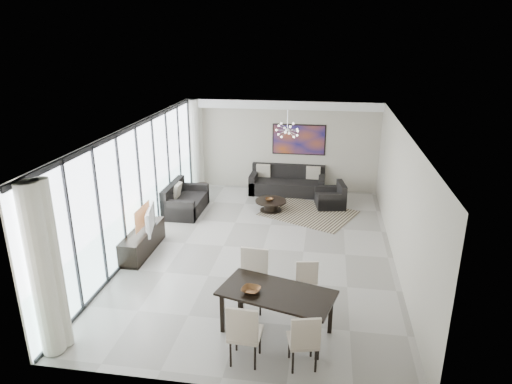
% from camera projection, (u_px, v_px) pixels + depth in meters
% --- Properties ---
extents(room_shell, '(6.00, 9.00, 2.90)m').
position_uv_depth(room_shell, '(284.00, 192.00, 10.26)').
color(room_shell, '#A8A39B').
rests_on(room_shell, ground).
extents(window_wall, '(0.37, 8.95, 2.90)m').
position_uv_depth(window_wall, '(143.00, 184.00, 10.74)').
color(window_wall, silver).
rests_on(window_wall, floor).
extents(soffit, '(5.98, 0.40, 0.26)m').
position_uv_depth(soffit, '(283.00, 104.00, 13.89)').
color(soffit, white).
rests_on(soffit, room_shell).
extents(painting, '(1.68, 0.04, 0.98)m').
position_uv_depth(painting, '(299.00, 140.00, 14.35)').
color(painting, '#A34616').
rests_on(painting, room_shell).
extents(chandelier, '(0.66, 0.66, 0.71)m').
position_uv_depth(chandelier, '(287.00, 130.00, 12.31)').
color(chandelier, silver).
rests_on(chandelier, room_shell).
extents(rug, '(2.93, 2.66, 0.01)m').
position_uv_depth(rug, '(309.00, 213.00, 12.91)').
color(rug, black).
rests_on(rug, floor).
extents(coffee_table, '(0.89, 0.89, 0.31)m').
position_uv_depth(coffee_table, '(271.00, 205.00, 13.05)').
color(coffee_table, black).
rests_on(coffee_table, floor).
extents(bowl_coffee, '(0.26, 0.26, 0.07)m').
position_uv_depth(bowl_coffee, '(269.00, 200.00, 12.96)').
color(bowl_coffee, brown).
rests_on(bowl_coffee, coffee_table).
extents(sofa_main, '(2.34, 0.96, 0.85)m').
position_uv_depth(sofa_main, '(287.00, 184.00, 14.48)').
color(sofa_main, black).
rests_on(sofa_main, floor).
extents(loveseat, '(0.93, 1.65, 0.83)m').
position_uv_depth(loveseat, '(184.00, 202.00, 12.96)').
color(loveseat, black).
rests_on(loveseat, floor).
extents(armchair, '(0.94, 0.98, 0.72)m').
position_uv_depth(armchair, '(331.00, 199.00, 13.34)').
color(armchair, black).
rests_on(armchair, floor).
extents(side_table, '(0.35, 0.35, 0.49)m').
position_uv_depth(side_table, '(202.00, 189.00, 13.95)').
color(side_table, black).
rests_on(side_table, floor).
extents(tv_console, '(0.49, 1.75, 0.55)m').
position_uv_depth(tv_console, '(142.00, 241.00, 10.58)').
color(tv_console, black).
rests_on(tv_console, floor).
extents(television, '(0.36, 0.98, 0.56)m').
position_uv_depth(television, '(147.00, 219.00, 10.38)').
color(television, gray).
rests_on(television, tv_console).
extents(dining_table, '(2.07, 1.41, 0.79)m').
position_uv_depth(dining_table, '(277.00, 296.00, 7.59)').
color(dining_table, black).
rests_on(dining_table, floor).
extents(dining_chair_sw, '(0.51, 0.51, 1.06)m').
position_uv_depth(dining_chair_sw, '(244.00, 331.00, 6.86)').
color(dining_chair_sw, beige).
rests_on(dining_chair_sw, floor).
extents(dining_chair_se, '(0.54, 0.54, 0.96)m').
position_uv_depth(dining_chair_se, '(304.00, 338.00, 6.78)').
color(dining_chair_se, beige).
rests_on(dining_chair_se, floor).
extents(dining_chair_nw, '(0.55, 0.55, 1.12)m').
position_uv_depth(dining_chair_nw, '(253.00, 274.00, 8.39)').
color(dining_chair_nw, beige).
rests_on(dining_chair_nw, floor).
extents(dining_chair_ne, '(0.48, 0.48, 0.90)m').
position_uv_depth(dining_chair_ne, '(307.00, 283.00, 8.36)').
color(dining_chair_ne, beige).
rests_on(dining_chair_ne, floor).
extents(bowl_dining, '(0.37, 0.37, 0.08)m').
position_uv_depth(bowl_dining, '(251.00, 290.00, 7.54)').
color(bowl_dining, brown).
rests_on(bowl_dining, dining_table).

